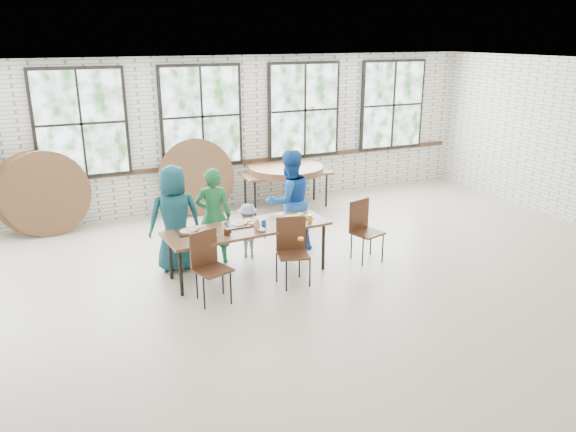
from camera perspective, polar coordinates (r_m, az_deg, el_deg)
name	(u,v)px	position (r m, az deg, el deg)	size (l,w,h in m)	color
room	(202,119)	(11.10, -8.77, 9.73)	(12.00, 12.00, 12.00)	#C1B199
dining_table	(248,230)	(8.12, -4.10, -1.44)	(2.45, 0.97, 0.74)	brown
chair_near_left	(208,260)	(7.45, -8.11, -4.49)	(0.53, 0.52, 0.95)	#442716
chair_near_right	(292,245)	(7.91, 0.40, -2.96)	(0.51, 0.50, 0.95)	#442716
chair_spare	(363,225)	(8.80, 7.64, -0.90)	(0.52, 0.51, 0.95)	#442716
adult_teal	(175,218)	(8.44, -11.43, -0.24)	(0.78, 0.51, 1.59)	navy
adult_green	(214,216)	(8.60, -7.56, -0.01)	(0.55, 0.36, 1.50)	#1B6535
toddler	(248,231)	(8.86, -4.07, -1.49)	(0.56, 0.32, 0.87)	#161644
adult_blue	(289,201)	(9.00, 0.13, 1.51)	(0.81, 0.63, 1.66)	#1952AF
storage_table	(286,175)	(11.31, -0.20, 4.20)	(1.83, 0.83, 0.74)	brown
tabletop_clutter	(255,225)	(8.11, -3.33, -0.89)	(2.03, 0.61, 0.11)	black
round_tops_stacked	(286,169)	(11.29, -0.20, 4.79)	(1.50, 1.50, 0.13)	brown
round_tops_leaning	(97,188)	(10.69, -18.79, 2.67)	(4.35, 0.41, 1.49)	brown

